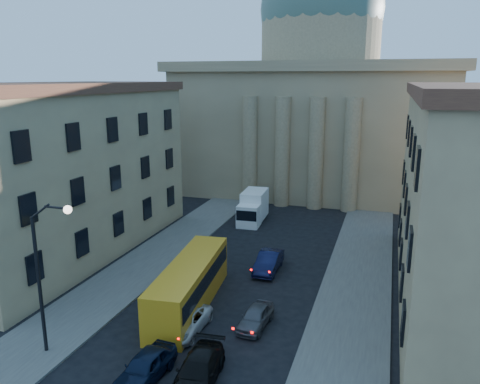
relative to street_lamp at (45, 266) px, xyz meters
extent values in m
cube|color=#514E4A|center=(-1.53, 10.00, -5.21)|extent=(5.00, 60.00, 0.15)
cube|color=#514E4A|center=(15.47, 10.00, -5.21)|extent=(5.00, 60.00, 0.15)
cube|color=#816D4F|center=(6.97, 48.00, 2.71)|extent=(34.00, 26.00, 16.00)
cube|color=#816D4F|center=(6.97, 48.00, 11.11)|extent=(35.50, 27.50, 1.20)
cylinder|color=#816D4F|center=(6.97, 48.00, 14.71)|extent=(16.00, 16.00, 8.00)
sphere|color=#496359|center=(6.97, 48.00, 18.71)|extent=(16.40, 16.40, 16.40)
cube|color=#816D4F|center=(-14.03, 46.00, 0.21)|extent=(13.00, 13.00, 11.00)
cone|color=#512C22|center=(-14.03, 46.00, 7.71)|extent=(26.02, 26.02, 4.00)
cube|color=#816D4F|center=(27.97, 46.00, 0.21)|extent=(13.00, 13.00, 11.00)
cylinder|color=#816D4F|center=(0.97, 34.80, 1.21)|extent=(1.80, 1.80, 13.00)
cylinder|color=#816D4F|center=(4.97, 34.80, 1.21)|extent=(1.80, 1.80, 13.00)
cylinder|color=#816D4F|center=(8.97, 34.80, 1.21)|extent=(1.80, 1.80, 13.00)
cylinder|color=#816D4F|center=(12.97, 34.80, 1.21)|extent=(1.80, 1.80, 13.00)
cube|color=tan|center=(-10.03, 14.00, 1.71)|extent=(11.00, 26.00, 14.00)
cube|color=#512C22|center=(-10.03, 14.00, 9.01)|extent=(11.60, 26.60, 0.80)
cylinder|color=black|center=(-0.53, 0.00, -1.29)|extent=(0.20, 0.20, 8.00)
cylinder|color=black|center=(0.02, 0.00, 3.06)|extent=(1.30, 0.12, 0.96)
cylinder|color=black|center=(1.02, 0.00, 3.36)|extent=(1.30, 0.12, 0.12)
sphere|color=white|center=(1.77, 0.00, 3.31)|extent=(0.44, 0.44, 0.44)
imported|color=black|center=(6.02, -0.45, -4.55)|extent=(2.04, 4.41, 1.46)
imported|color=silver|center=(6.05, 4.47, -4.66)|extent=(2.11, 4.50, 1.24)
imported|color=black|center=(8.70, 0.11, -4.58)|extent=(2.44, 5.04, 1.42)
imported|color=#4A4B4F|center=(9.92, 6.40, -4.64)|extent=(1.77, 3.86, 1.28)
imported|color=black|center=(8.51, 15.03, -4.52)|extent=(1.69, 4.66, 1.53)
cube|color=orange|center=(4.94, 7.62, -3.74)|extent=(3.63, 11.19, 3.10)
cube|color=black|center=(4.94, 7.62, -3.24)|extent=(3.63, 10.60, 1.10)
cylinder|color=black|center=(4.37, 3.54, -4.79)|extent=(0.40, 1.02, 1.00)
cylinder|color=black|center=(6.35, 3.75, -4.79)|extent=(0.40, 1.02, 1.00)
cylinder|color=black|center=(3.53, 11.49, -4.79)|extent=(0.40, 1.02, 1.00)
cylinder|color=black|center=(5.52, 11.70, -4.79)|extent=(0.40, 1.02, 1.00)
cube|color=white|center=(3.65, 25.62, -4.13)|extent=(2.35, 2.44, 2.32)
cube|color=black|center=(3.71, 24.51, -3.83)|extent=(2.13, 0.24, 1.06)
cube|color=white|center=(3.50, 28.22, -3.59)|extent=(2.55, 4.19, 3.00)
cylinder|color=black|center=(2.71, 25.17, -4.85)|extent=(0.32, 0.88, 0.87)
cylinder|color=black|center=(4.64, 25.28, -4.85)|extent=(0.32, 0.88, 0.87)
cylinder|color=black|center=(2.49, 29.04, -4.85)|extent=(0.32, 0.88, 0.87)
cylinder|color=black|center=(4.42, 29.15, -4.85)|extent=(0.32, 0.88, 0.87)
camera|label=1|loc=(17.11, -18.99, 9.83)|focal=35.00mm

